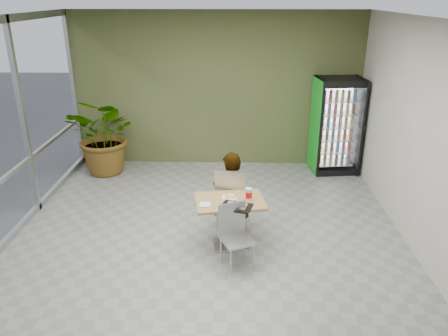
{
  "coord_description": "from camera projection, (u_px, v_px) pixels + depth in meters",
  "views": [
    {
      "loc": [
        0.41,
        -5.51,
        3.49
      ],
      "look_at": [
        0.24,
        0.68,
        1.0
      ],
      "focal_mm": 35.0,
      "sensor_mm": 36.0,
      "label": 1
    }
  ],
  "objects": [
    {
      "name": "ground",
      "position": [
        207.0,
        248.0,
        6.43
      ],
      "size": [
        7.0,
        7.0,
        0.0
      ],
      "primitive_type": "plane",
      "color": "gray",
      "rests_on": "ground"
    },
    {
      "name": "room_envelope",
      "position": [
        205.0,
        145.0,
        5.83
      ],
      "size": [
        6.0,
        7.0,
        3.2
      ],
      "primitive_type": null,
      "color": "beige",
      "rests_on": "ground"
    },
    {
      "name": "beverage_fridge",
      "position": [
        336.0,
        126.0,
        8.88
      ],
      "size": [
        0.97,
        0.78,
        1.95
      ],
      "rotation": [
        0.0,
        0.0,
        0.12
      ],
      "color": "black",
      "rests_on": "ground"
    },
    {
      "name": "seated_woman",
      "position": [
        231.0,
        200.0,
        6.82
      ],
      "size": [
        0.61,
        0.42,
        1.58
      ],
      "primitive_type": "imported",
      "rotation": [
        0.0,
        0.0,
        3.06
      ],
      "color": "black",
      "rests_on": "ground"
    },
    {
      "name": "chair_near",
      "position": [
        234.0,
        230.0,
        5.87
      ],
      "size": [
        0.52,
        0.53,
        0.89
      ],
      "rotation": [
        0.0,
        0.0,
        0.43
      ],
      "color": "#AFB1B4",
      "rests_on": "ground"
    },
    {
      "name": "chair_far",
      "position": [
        231.0,
        194.0,
        6.72
      ],
      "size": [
        0.5,
        0.5,
        1.04
      ],
      "rotation": [
        0.0,
        0.0,
        3.06
      ],
      "color": "#AFB1B4",
      "rests_on": "ground"
    },
    {
      "name": "napkin_stack",
      "position": [
        205.0,
        205.0,
        6.05
      ],
      "size": [
        0.16,
        0.16,
        0.02
      ],
      "primitive_type": "cube",
      "rotation": [
        0.0,
        0.0,
        -0.02
      ],
      "color": "silver",
      "rests_on": "dining_table"
    },
    {
      "name": "potted_plant",
      "position": [
        107.0,
        136.0,
        8.84
      ],
      "size": [
        1.81,
        1.7,
        1.61
      ],
      "primitive_type": "imported",
      "rotation": [
        0.0,
        0.0,
        -0.38
      ],
      "color": "#2C6E2D",
      "rests_on": "ground"
    },
    {
      "name": "cafeteria_tray",
      "position": [
        236.0,
        207.0,
        5.99
      ],
      "size": [
        0.48,
        0.4,
        0.02
      ],
      "primitive_type": "cube",
      "rotation": [
        0.0,
        0.0,
        -0.28
      ],
      "color": "black",
      "rests_on": "dining_table"
    },
    {
      "name": "pizza_plate",
      "position": [
        230.0,
        197.0,
        6.27
      ],
      "size": [
        0.34,
        0.3,
        0.03
      ],
      "color": "silver",
      "rests_on": "dining_table"
    },
    {
      "name": "dining_table",
      "position": [
        230.0,
        213.0,
        6.29
      ],
      "size": [
        1.07,
        0.83,
        0.75
      ],
      "rotation": [
        0.0,
        0.0,
        0.16
      ],
      "color": "#A88148",
      "rests_on": "ground"
    },
    {
      "name": "soda_cup",
      "position": [
        249.0,
        194.0,
        6.2
      ],
      "size": [
        0.1,
        0.1,
        0.17
      ],
      "color": "silver",
      "rests_on": "dining_table"
    }
  ]
}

